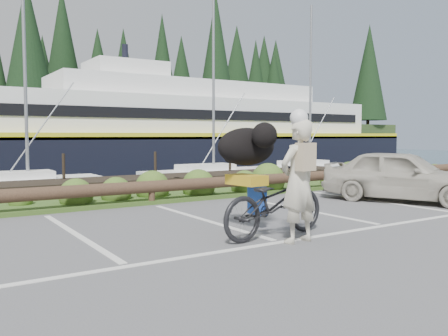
% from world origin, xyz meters
% --- Properties ---
extents(ground, '(72.00, 72.00, 0.00)m').
position_xyz_m(ground, '(0.00, 0.00, 0.00)').
color(ground, '#505053').
extents(vegetation_strip, '(34.00, 1.60, 0.10)m').
position_xyz_m(vegetation_strip, '(0.00, 5.30, 0.05)').
color(vegetation_strip, '#3D5B21').
rests_on(vegetation_strip, ground).
extents(log_rail, '(32.00, 0.30, 0.60)m').
position_xyz_m(log_rail, '(0.00, 4.60, 0.00)').
color(log_rail, '#443021').
rests_on(log_rail, ground).
extents(bicycle, '(2.33, 1.03, 1.19)m').
position_xyz_m(bicycle, '(0.20, -0.01, 0.59)').
color(bicycle, black).
rests_on(bicycle, ground).
extents(cyclist, '(0.77, 0.55, 1.99)m').
position_xyz_m(cyclist, '(0.26, -0.54, 1.00)').
color(cyclist, beige).
rests_on(cyclist, ground).
extents(dog, '(0.70, 1.24, 0.68)m').
position_xyz_m(dog, '(0.12, 0.71, 1.53)').
color(dog, black).
rests_on(dog, bicycle).
extents(parked_car, '(3.12, 4.30, 1.36)m').
position_xyz_m(parked_car, '(5.75, 1.58, 0.68)').
color(parked_car, '#B6AF9F').
rests_on(parked_car, ground).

